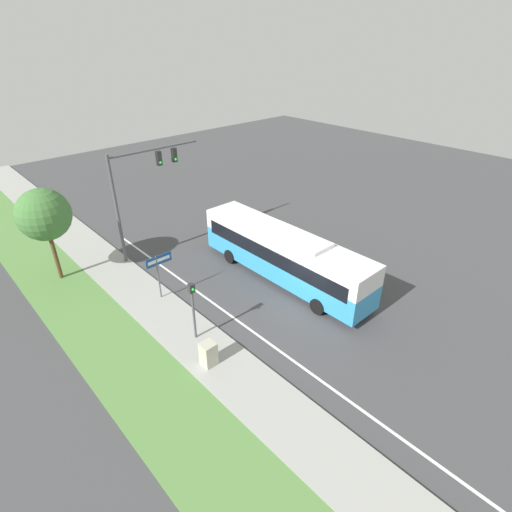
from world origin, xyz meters
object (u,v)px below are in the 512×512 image
bus (284,253)px  pedestrian_signal (193,303)px  signal_gantry (140,182)px  street_sign (159,267)px  utility_cabinet (208,354)px

bus → pedestrian_signal: bearing=-172.6°
bus → signal_gantry: signal_gantry is taller
pedestrian_signal → street_sign: size_ratio=1.16×
bus → signal_gantry: bearing=117.7°
signal_gantry → street_sign: (-2.15, -5.15, -3.03)m
street_sign → utility_cabinet: (-1.23, -6.05, -1.36)m
street_sign → signal_gantry: bearing=67.4°
pedestrian_signal → utility_cabinet: pedestrian_signal is taller
bus → signal_gantry: (-4.41, 8.39, 3.28)m
bus → utility_cabinet: size_ratio=10.23×
street_sign → utility_cabinet: size_ratio=2.41×
signal_gantry → bus: bearing=-62.3°
bus → street_sign: bus is taller
pedestrian_signal → street_sign: 4.21m
signal_gantry → street_sign: signal_gantry is taller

